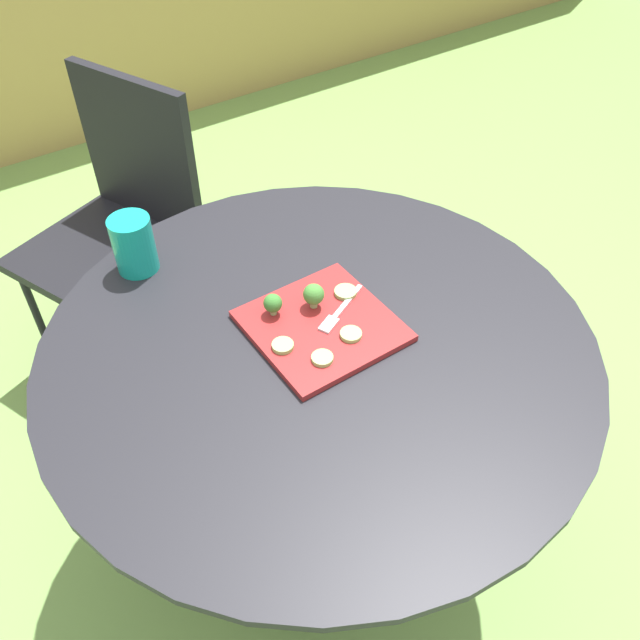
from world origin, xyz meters
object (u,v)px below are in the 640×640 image
Objects in this scene: salad_plate at (322,326)px; fork at (339,312)px; drinking_glass at (134,247)px; patio_chair at (121,212)px.

fork reaches higher than salad_plate.
fork is at bearing 5.76° from salad_plate.
salad_plate is 0.44m from drinking_glass.
drinking_glass is at bearing -104.00° from patio_chair.
salad_plate is at bearing -174.24° from fork.
patio_chair is at bearing 95.59° from salad_plate.
patio_chair is 3.36× the size of salad_plate.
salad_plate is (0.09, -0.91, 0.22)m from patio_chair.
fork is at bearing -81.66° from patio_chair.
drinking_glass is (-0.22, 0.38, 0.05)m from salad_plate.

